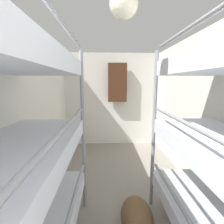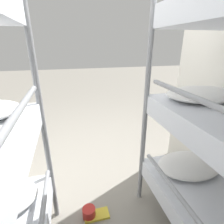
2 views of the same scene
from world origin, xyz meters
The scene contains 7 objects.
wall_left centered at (-1.17, 2.38, 1.12)m, with size 0.06×4.87×2.24m.
wall_right centered at (1.17, 2.38, 1.12)m, with size 0.06×4.87×2.24m.
wall_back centered at (0.00, 4.78, 1.12)m, with size 2.41×0.06×2.24m.
bunk_stack_left_near centered at (-0.78, 1.45, 1.05)m, with size 0.74×1.93×1.93m.
duffel_bag centered at (0.16, 2.06, 0.17)m, with size 0.33×0.52×0.33m.
hanging_coat centered at (0.13, 4.63, 1.54)m, with size 0.44×0.12×0.90m.
ceiling_light centered at (0.00, 2.02, 2.18)m, with size 0.24×0.24×0.24m.
Camera 1 is at (-0.15, 0.46, 1.55)m, focal length 28.00 mm.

